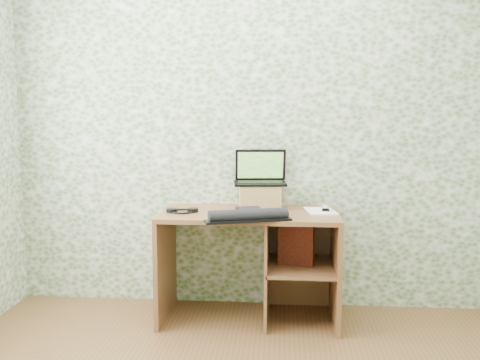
# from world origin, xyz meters

# --- Properties ---
(wall_back) EXTENTS (3.50, 0.00, 3.50)m
(wall_back) POSITION_xyz_m (0.00, 1.75, 1.30)
(wall_back) COLOR silver
(wall_back) RESTS_ON ground
(desk) EXTENTS (1.20, 0.60, 0.75)m
(desk) POSITION_xyz_m (0.08, 1.47, 0.48)
(desk) COLOR brown
(desk) RESTS_ON floor
(riser) EXTENTS (0.31, 0.27, 0.17)m
(riser) POSITION_xyz_m (0.06, 1.58, 0.83)
(riser) COLOR #A5804A
(riser) RESTS_ON desk
(laptop) EXTENTS (0.38, 0.29, 0.24)m
(laptop) POSITION_xyz_m (0.06, 1.62, 0.98)
(laptop) COLOR black
(laptop) RESTS_ON riser
(keyboard) EXTENTS (0.55, 0.42, 0.08)m
(keyboard) POSITION_xyz_m (0.01, 1.21, 0.78)
(keyboard) COLOR black
(keyboard) RESTS_ON desk
(headphones) EXTENTS (0.21, 0.18, 0.03)m
(headphones) POSITION_xyz_m (-0.45, 1.40, 0.76)
(headphones) COLOR black
(headphones) RESTS_ON desk
(notepad) EXTENTS (0.23, 0.29, 0.01)m
(notepad) POSITION_xyz_m (0.48, 1.48, 0.76)
(notepad) COLOR white
(notepad) RESTS_ON desk
(mouse) EXTENTS (0.07, 0.10, 0.03)m
(mouse) POSITION_xyz_m (0.51, 1.48, 0.78)
(mouse) COLOR #B8B8BA
(mouse) RESTS_ON notepad
(pen) EXTENTS (0.02, 0.13, 0.01)m
(pen) POSITION_xyz_m (0.50, 1.52, 0.77)
(pen) COLOR black
(pen) RESTS_ON notepad
(red_box) EXTENTS (0.25, 0.12, 0.29)m
(red_box) POSITION_xyz_m (0.32, 1.44, 0.53)
(red_box) COLOR maroon
(red_box) RESTS_ON desk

